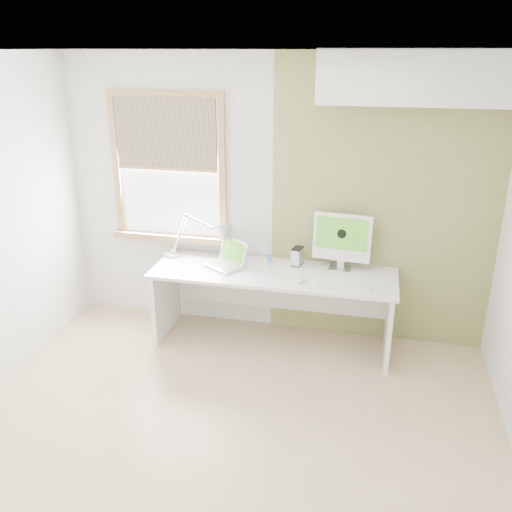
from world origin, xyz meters
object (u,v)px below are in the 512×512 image
(imac, at_px, (342,238))
(desk_lamp, at_px, (214,237))
(external_drive, at_px, (297,256))
(laptop, at_px, (228,259))
(desk, at_px, (274,289))

(imac, bearing_deg, desk_lamp, -177.18)
(imac, bearing_deg, external_drive, -178.58)
(desk_lamp, xyz_separation_m, laptop, (0.16, -0.11, -0.17))
(desk, bearing_deg, desk_lamp, 170.50)
(laptop, bearing_deg, imac, 9.42)
(laptop, bearing_deg, external_drive, 14.35)
(desk_lamp, xyz_separation_m, external_drive, (0.78, 0.05, -0.14))
(desk, distance_m, laptop, 0.51)
(external_drive, bearing_deg, desk, -141.31)
(desk, distance_m, desk_lamp, 0.74)
(desk_lamp, relative_size, imac, 1.44)
(desk_lamp, bearing_deg, external_drive, 3.52)
(external_drive, bearing_deg, laptop, -165.65)
(desk_lamp, height_order, laptop, desk_lamp)
(desk_lamp, bearing_deg, imac, 2.82)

